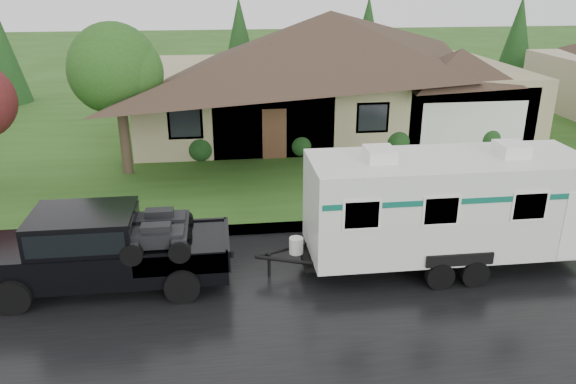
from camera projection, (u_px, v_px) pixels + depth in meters
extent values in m
plane|color=#2C4C17|center=(353.00, 261.00, 15.41)|extent=(140.00, 140.00, 0.00)
cube|color=black|center=(373.00, 300.00, 13.55)|extent=(140.00, 8.00, 0.01)
cube|color=gray|center=(337.00, 225.00, 17.46)|extent=(140.00, 0.50, 0.15)
cube|color=#2C4C17|center=(286.00, 124.00, 29.25)|extent=(140.00, 26.00, 0.15)
cube|color=tan|center=(328.00, 97.00, 27.99)|extent=(18.00, 10.00, 3.00)
pyramid|color=#36281D|center=(331.00, 10.00, 26.50)|extent=(19.44, 10.80, 2.60)
cube|color=tan|center=(456.00, 110.00, 25.90)|extent=(5.76, 4.00, 2.70)
cylinder|color=#382B1E|center=(125.00, 142.00, 21.38)|extent=(0.39, 0.39, 2.46)
sphere|color=#2B5D1E|center=(117.00, 70.00, 20.40)|extent=(3.40, 3.40, 3.40)
sphere|color=#143814|center=(200.00, 147.00, 23.27)|extent=(1.00, 1.00, 1.00)
sphere|color=#143814|center=(301.00, 144.00, 23.76)|extent=(1.00, 1.00, 1.00)
sphere|color=#143814|center=(396.00, 140.00, 24.25)|extent=(1.00, 1.00, 1.00)
sphere|color=#143814|center=(489.00, 137.00, 24.74)|extent=(1.00, 1.00, 1.00)
cube|color=black|center=(105.00, 257.00, 13.92)|extent=(6.07, 2.02, 0.87)
cube|color=black|center=(9.00, 253.00, 13.56)|extent=(1.62, 1.97, 0.35)
cube|color=black|center=(84.00, 230.00, 13.59)|extent=(2.43, 1.90, 0.91)
cube|color=black|center=(84.00, 228.00, 13.57)|extent=(2.23, 1.94, 0.56)
cube|color=black|center=(183.00, 246.00, 14.07)|extent=(2.23, 1.92, 0.06)
cylinder|color=black|center=(13.00, 296.00, 12.91)|extent=(0.85, 0.32, 0.85)
cylinder|color=black|center=(38.00, 256.00, 14.75)|extent=(0.85, 0.32, 0.85)
cylinder|color=black|center=(182.00, 285.00, 13.36)|extent=(0.85, 0.32, 0.85)
cylinder|color=black|center=(186.00, 248.00, 15.20)|extent=(0.85, 0.32, 0.85)
cube|color=silver|center=(445.00, 203.00, 14.58)|extent=(7.09, 2.43, 2.48)
cube|color=black|center=(439.00, 251.00, 15.08)|extent=(7.49, 1.21, 0.14)
cube|color=#0C5949|center=(447.00, 183.00, 14.38)|extent=(6.94, 2.45, 0.14)
cube|color=white|center=(380.00, 154.00, 13.86)|extent=(0.71, 0.81, 0.32)
cube|color=white|center=(511.00, 149.00, 14.26)|extent=(0.71, 0.81, 0.32)
cylinder|color=black|center=(440.00, 276.00, 13.94)|extent=(0.71, 0.24, 0.71)
cylinder|color=black|center=(408.00, 234.00, 16.15)|extent=(0.71, 0.24, 0.71)
cylinder|color=black|center=(474.00, 273.00, 14.05)|extent=(0.71, 0.24, 0.71)
cylinder|color=black|center=(439.00, 233.00, 16.26)|extent=(0.71, 0.24, 0.71)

